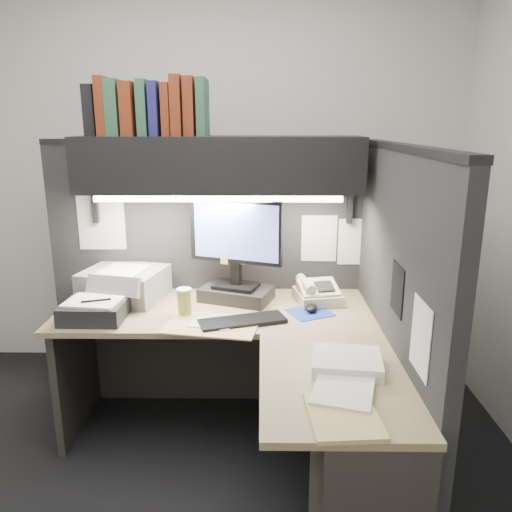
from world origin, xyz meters
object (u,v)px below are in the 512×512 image
coffee_cup (184,303)px  notebook_stack (95,311)px  monitor (236,261)px  keyboard (242,321)px  telephone (318,294)px  printer (125,284)px  overhead_shelf (220,164)px  desk (276,412)px

coffee_cup → notebook_stack: coffee_cup is taller
monitor → notebook_stack: bearing=-137.5°
keyboard → notebook_stack: 0.77m
telephone → printer: (-1.12, 0.05, 0.04)m
telephone → coffee_cup: bearing=-174.5°
telephone → coffee_cup: size_ratio=1.81×
overhead_shelf → printer: bearing=-177.5°
overhead_shelf → monitor: bearing=-32.7°
desk → coffee_cup: 0.75m
printer → notebook_stack: printer is taller
monitor → printer: monitor is taller
telephone → coffee_cup: coffee_cup is taller
keyboard → telephone: telephone is taller
printer → notebook_stack: size_ratio=1.38×
monitor → coffee_cup: 0.39m
coffee_cup → telephone: bearing=16.4°
keyboard → coffee_cup: size_ratio=3.22×
printer → telephone: bearing=10.6°
monitor → desk: bearing=-52.9°
keyboard → telephone: bearing=19.2°
notebook_stack → printer: bearing=77.9°
telephone → coffee_cup: (-0.73, -0.21, 0.02)m
keyboard → monitor: bearing=79.3°
telephone → notebook_stack: bearing=-177.6°
keyboard → notebook_stack: size_ratio=1.41×
monitor → printer: size_ratio=1.36×
overhead_shelf → desk: bearing=-68.2°
monitor → coffee_cup: (-0.26, -0.23, -0.16)m
notebook_stack → desk: bearing=-23.1°
coffee_cup → printer: size_ratio=0.32×
printer → coffee_cup: bearing=-21.1°
desk → overhead_shelf: size_ratio=1.10×
overhead_shelf → keyboard: size_ratio=3.51×
keyboard → overhead_shelf: bearing=90.2°
overhead_shelf → keyboard: 0.87m
monitor → printer: 0.67m
printer → monitor: bearing=10.3°
printer → desk: bearing=-27.0°
keyboard → printer: bearing=133.3°
overhead_shelf → notebook_stack: bearing=-150.9°
telephone → overhead_shelf: bearing=161.6°
overhead_shelf → notebook_stack: (-0.63, -0.35, -0.72)m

